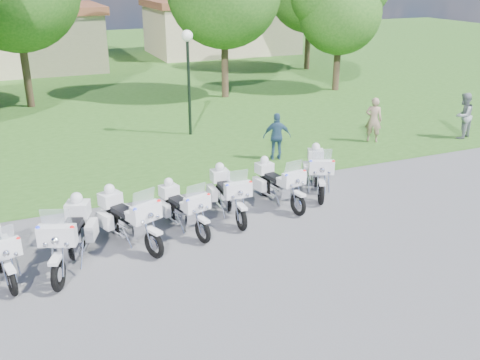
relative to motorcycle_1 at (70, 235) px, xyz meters
name	(u,v)px	position (x,y,z in m)	size (l,w,h in m)	color
ground	(237,234)	(3.99, -0.11, -0.72)	(100.00, 100.00, 0.00)	#5A5A60
grass_lawn	(88,67)	(3.99, 26.89, -0.72)	(100.00, 48.00, 0.01)	#2F5A1C
motorcycle_1	(70,235)	(0.00, 0.00, 0.00)	(1.41, 2.44, 1.72)	black
motorcycle_2	(128,218)	(1.40, 0.49, -0.04)	(1.36, 2.29, 1.62)	black
motorcycle_3	(183,207)	(2.82, 0.69, -0.11)	(1.05, 2.14, 1.47)	black
motorcycle_4	(228,193)	(4.21, 1.04, -0.07)	(0.79, 2.31, 1.55)	black
motorcycle_5	(278,183)	(5.79, 1.22, -0.09)	(0.96, 2.22, 1.50)	black
motorcycle_6	(318,170)	(7.29, 1.60, -0.06)	(1.35, 2.19, 1.57)	black
lamp_post	(188,57)	(5.59, 8.75, 2.39)	(0.44, 0.44, 4.12)	black
tree_3	(340,4)	(15.64, 13.97, 3.82)	(5.15, 4.39, 6.87)	#38281C
building_east	(221,26)	(14.99, 29.89, 1.35)	(11.44, 7.28, 4.10)	tan
bystander_a	(374,120)	(11.81, 5.12, 0.15)	(0.63, 0.41, 1.73)	#9E7F6B
bystander_b	(463,116)	(15.33, 4.17, 0.18)	(0.88, 0.68, 1.80)	gray
bystander_c	(277,137)	(7.46, 4.68, 0.11)	(0.97, 0.40, 1.65)	#2E4F6E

